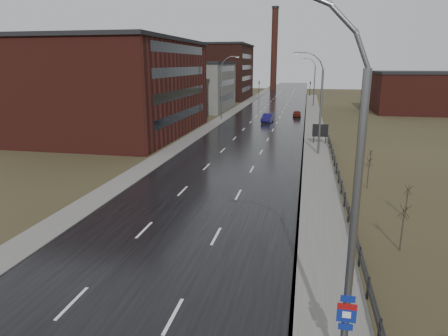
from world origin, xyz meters
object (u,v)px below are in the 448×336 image
at_px(billboard, 320,131).
at_px(car_far, 297,114).
at_px(streetlight_main, 344,206).
at_px(car_near, 268,118).

bearing_deg(billboard, car_far, 97.64).
xyz_separation_m(streetlight_main, car_near, (-7.83, 58.40, -5.30)).
xyz_separation_m(streetlight_main, car_far, (-2.97, 66.86, -5.42)).
distance_m(streetlight_main, car_near, 59.16).
distance_m(billboard, car_near, 20.24).
bearing_deg(streetlight_main, car_near, 97.63).
distance_m(billboard, car_far, 27.09).
bearing_deg(streetlight_main, car_far, 92.55).
distance_m(streetlight_main, car_far, 67.15).
xyz_separation_m(streetlight_main, billboard, (0.63, 40.04, -4.29)).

